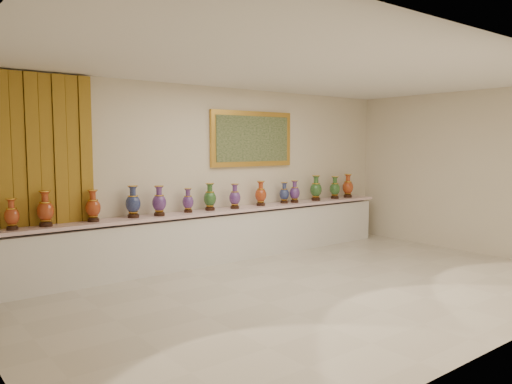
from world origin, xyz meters
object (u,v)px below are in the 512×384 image
counter (224,236)px  vase_0 (12,216)px  vase_1 (45,210)px  vase_2 (93,207)px

counter → vase_0: (-3.37, -0.05, 0.65)m
counter → vase_1: size_ratio=14.97×
vase_1 → counter: bearing=0.5°
counter → vase_0: size_ratio=17.63×
vase_2 → vase_0: bearing=-177.8°
counter → vase_0: 3.43m
counter → vase_0: vase_0 is taller
vase_0 → vase_2: bearing=2.2°
counter → vase_1: vase_1 is taller
vase_2 → counter: bearing=0.1°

